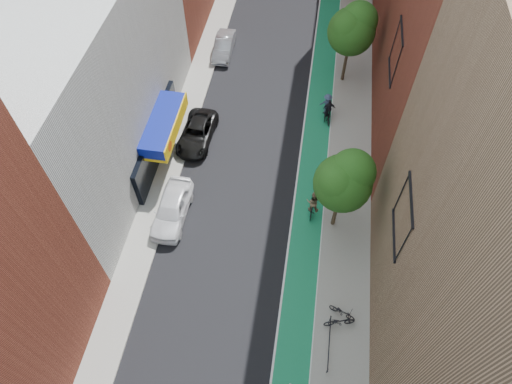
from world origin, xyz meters
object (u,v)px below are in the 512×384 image
at_px(parked_car_white, 172,208).
at_px(parked_car_black, 197,133).
at_px(cyclist_lane_mid, 328,113).
at_px(cyclist_lane_far, 327,107).
at_px(parked_car_silver, 224,46).
at_px(cyclist_lane_near, 313,204).

height_order(parked_car_white, parked_car_black, parked_car_white).
relative_size(cyclist_lane_mid, cyclist_lane_far, 0.95).
bearing_deg(parked_car_silver, parked_car_white, -91.10).
xyz_separation_m(parked_car_white, cyclist_lane_far, (9.12, 10.64, 0.08)).
distance_m(parked_car_black, cyclist_lane_near, 10.16).
bearing_deg(cyclist_lane_near, parked_car_silver, -58.09).
bearing_deg(cyclist_lane_mid, parked_car_silver, -45.85).
distance_m(parked_car_white, parked_car_black, 6.74).
bearing_deg(cyclist_lane_near, cyclist_lane_mid, -91.22).
distance_m(parked_car_white, cyclist_lane_mid, 13.81).
bearing_deg(parked_car_black, parked_car_white, -87.66).
bearing_deg(cyclist_lane_mid, parked_car_white, 37.86).
height_order(parked_car_black, parked_car_silver, parked_car_silver).
xyz_separation_m(parked_car_white, cyclist_lane_near, (8.79, 1.59, 0.14)).
bearing_deg(cyclist_lane_far, cyclist_lane_near, 91.35).
bearing_deg(parked_car_black, cyclist_lane_near, -27.80).
distance_m(parked_car_silver, cyclist_lane_mid, 11.50).
height_order(cyclist_lane_near, cyclist_lane_mid, cyclist_lane_near).
relative_size(parked_car_silver, cyclist_lane_far, 2.06).
distance_m(parked_car_white, cyclist_lane_far, 14.01).
distance_m(parked_car_silver, cyclist_lane_near, 17.72).
height_order(parked_car_black, cyclist_lane_near, cyclist_lane_near).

